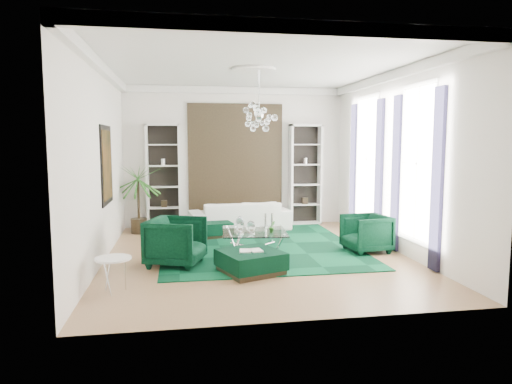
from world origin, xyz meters
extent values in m
cube|color=#A88058|center=(0.00, 0.00, -0.01)|extent=(6.00, 7.00, 0.02)
cube|color=white|center=(0.00, 0.00, 3.81)|extent=(6.00, 7.00, 0.02)
cube|color=white|center=(0.00, 3.51, 1.90)|extent=(6.00, 0.02, 3.80)
cube|color=white|center=(0.00, -3.51, 1.90)|extent=(6.00, 0.02, 3.80)
cube|color=white|center=(-3.01, 0.00, 1.90)|extent=(0.02, 7.00, 3.80)
cube|color=white|center=(3.01, 0.00, 1.90)|extent=(0.02, 7.00, 3.80)
cylinder|color=white|center=(0.00, 0.30, 3.77)|extent=(0.90, 0.90, 0.05)
cube|color=black|center=(0.00, 3.46, 1.90)|extent=(2.50, 0.06, 2.80)
cube|color=black|center=(-2.97, 0.60, 1.85)|extent=(0.04, 1.30, 1.60)
cube|color=white|center=(2.99, -0.90, 1.90)|extent=(0.03, 1.10, 2.90)
cube|color=black|center=(2.96, -1.68, 1.65)|extent=(0.07, 0.30, 3.25)
cube|color=black|center=(2.96, -0.12, 1.65)|extent=(0.07, 0.30, 3.25)
cube|color=white|center=(2.99, 1.50, 1.90)|extent=(0.03, 1.10, 2.90)
cube|color=black|center=(2.96, 0.72, 1.65)|extent=(0.07, 0.30, 3.25)
cube|color=black|center=(2.96, 2.28, 1.65)|extent=(0.07, 0.30, 3.25)
cube|color=#032F1A|center=(0.19, 0.92, 0.01)|extent=(4.20, 5.00, 0.02)
imported|color=white|center=(0.01, 2.72, 0.38)|extent=(2.70, 1.31, 0.76)
imported|color=black|center=(-1.61, -0.48, 0.45)|extent=(1.26, 1.24, 0.90)
imported|color=black|center=(2.35, -0.07, 0.40)|extent=(0.97, 0.95, 0.79)
cube|color=black|center=(-0.76, 2.01, 0.19)|extent=(1.00, 1.00, 0.37)
cube|color=black|center=(-0.30, -1.23, 0.20)|extent=(1.27, 1.27, 0.40)
cube|color=white|center=(-0.30, -1.23, 0.41)|extent=(0.41, 0.27, 0.03)
cylinder|color=white|center=(-2.55, -1.91, 0.27)|extent=(0.60, 0.60, 0.53)
imported|color=#28671F|center=(0.34, 0.03, 0.58)|extent=(0.16, 0.14, 0.25)
camera|label=1|loc=(-1.50, -9.03, 2.32)|focal=32.00mm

